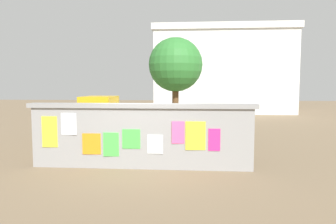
# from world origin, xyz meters

# --- Properties ---
(ground) EXTENTS (60.00, 60.00, 0.00)m
(ground) POSITION_xyz_m (0.00, 8.00, 0.00)
(ground) COLOR #7A664C
(poster_wall) EXTENTS (6.27, 0.42, 1.79)m
(poster_wall) POSITION_xyz_m (-0.00, -0.00, 0.92)
(poster_wall) COLOR #949494
(poster_wall) RESTS_ON ground
(auto_rickshaw_truck) EXTENTS (3.64, 1.59, 1.85)m
(auto_rickshaw_truck) POSITION_xyz_m (-1.26, 3.54, 0.90)
(auto_rickshaw_truck) COLOR black
(auto_rickshaw_truck) RESTS_ON ground
(motorcycle) EXTENTS (1.90, 0.56, 0.87)m
(motorcycle) POSITION_xyz_m (2.35, 3.99, 0.46)
(motorcycle) COLOR black
(motorcycle) RESTS_ON ground
(bicycle_near) EXTENTS (1.70, 0.44, 0.95)m
(bicycle_near) POSITION_xyz_m (2.23, 1.03, 0.36)
(bicycle_near) COLOR black
(bicycle_near) RESTS_ON ground
(person_walking) EXTENTS (0.36, 0.36, 1.62)m
(person_walking) POSITION_xyz_m (0.70, 1.21, 0.99)
(person_walking) COLOR #BF6626
(person_walking) RESTS_ON ground
(tree_roadside) EXTENTS (3.23, 3.23, 5.12)m
(tree_roadside) POSITION_xyz_m (0.37, 10.34, 3.48)
(tree_roadside) COLOR brown
(tree_roadside) RESTS_ON ground
(building_background) EXTENTS (11.45, 7.16, 7.08)m
(building_background) POSITION_xyz_m (3.90, 19.37, 3.56)
(building_background) COLOR white
(building_background) RESTS_ON ground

